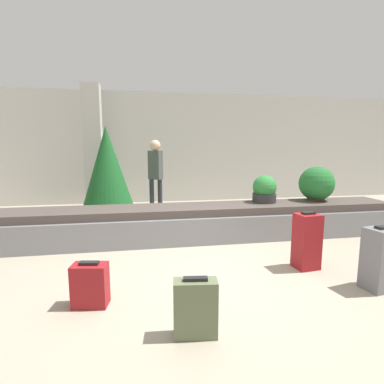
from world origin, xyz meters
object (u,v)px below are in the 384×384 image
(pillar, at_px, (94,148))
(decorated_tree, at_px, (107,170))
(suitcase_1, at_px, (195,308))
(potted_plant_0, at_px, (317,184))
(suitcase_0, at_px, (381,259))
(suitcase_3, at_px, (90,285))
(suitcase_2, at_px, (307,241))
(potted_plant_1, at_px, (264,190))
(traveler_0, at_px, (155,170))

(pillar, height_order, decorated_tree, pillar)
(suitcase_1, height_order, potted_plant_0, potted_plant_0)
(suitcase_0, relative_size, decorated_tree, 0.36)
(suitcase_0, height_order, suitcase_3, suitcase_0)
(pillar, xyz_separation_m, suitcase_2, (3.35, -4.56, -1.22))
(suitcase_0, height_order, suitcase_2, suitcase_2)
(suitcase_0, distance_m, potted_plant_1, 2.49)
(pillar, xyz_separation_m, potted_plant_1, (3.48, -2.84, -0.77))
(pillar, bearing_deg, suitcase_2, -53.65)
(pillar, height_order, potted_plant_1, pillar)
(potted_plant_1, height_order, traveler_0, traveler_0)
(suitcase_3, distance_m, traveler_0, 4.38)
(suitcase_0, relative_size, potted_plant_0, 1.12)
(pillar, xyz_separation_m, decorated_tree, (0.46, -1.40, -0.47))
(decorated_tree, bearing_deg, potted_plant_0, -19.29)
(suitcase_2, xyz_separation_m, potted_plant_1, (0.12, 1.72, 0.45))
(suitcase_2, height_order, traveler_0, traveler_0)
(suitcase_2, bearing_deg, potted_plant_0, 48.68)
(pillar, relative_size, potted_plant_0, 4.78)
(decorated_tree, bearing_deg, traveler_0, 26.09)
(suitcase_0, distance_m, suitcase_2, 0.87)
(pillar, xyz_separation_m, traveler_0, (1.53, -0.87, -0.51))
(suitcase_2, height_order, decorated_tree, decorated_tree)
(pillar, bearing_deg, suitcase_0, -53.68)
(suitcase_1, distance_m, suitcase_3, 1.19)
(potted_plant_0, xyz_separation_m, decorated_tree, (-4.09, 1.43, 0.21))
(potted_plant_0, bearing_deg, decorated_tree, 160.71)
(pillar, bearing_deg, potted_plant_0, -31.86)
(suitcase_1, xyz_separation_m, potted_plant_0, (2.95, 2.93, 0.66))
(suitcase_2, bearing_deg, suitcase_1, -152.07)
(potted_plant_0, relative_size, traveler_0, 0.37)
(pillar, height_order, potted_plant_0, pillar)
(suitcase_1, xyz_separation_m, traveler_0, (-0.07, 4.88, 0.83))
(suitcase_0, bearing_deg, suitcase_3, 165.72)
(suitcase_1, distance_m, traveler_0, 4.95)
(decorated_tree, bearing_deg, potted_plant_1, -25.54)
(decorated_tree, bearing_deg, suitcase_2, -47.54)
(suitcase_0, xyz_separation_m, suitcase_3, (-3.24, 0.18, -0.14))
(suitcase_3, xyz_separation_m, decorated_tree, (-0.16, 3.68, 0.90))
(suitcase_3, bearing_deg, potted_plant_0, 39.29)
(pillar, bearing_deg, decorated_tree, -71.65)
(suitcase_1, bearing_deg, decorated_tree, 111.71)
(suitcase_1, xyz_separation_m, suitcase_3, (-0.98, 0.68, -0.03))
(traveler_0, height_order, decorated_tree, decorated_tree)
(potted_plant_1, distance_m, traveler_0, 2.78)
(pillar, relative_size, suitcase_0, 4.26)
(traveler_0, bearing_deg, potted_plant_1, -6.36)
(traveler_0, bearing_deg, potted_plant_0, 6.03)
(decorated_tree, bearing_deg, pillar, 108.35)
(potted_plant_1, bearing_deg, suitcase_0, -80.87)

